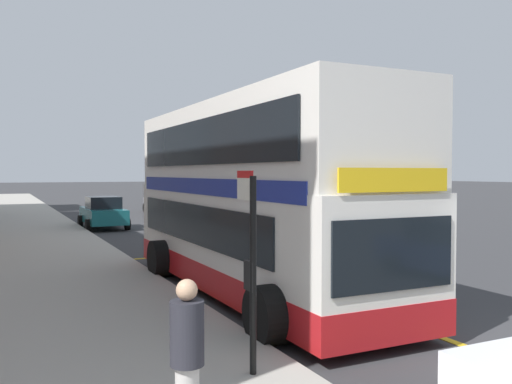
% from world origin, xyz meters
% --- Properties ---
extents(ground_plane, '(260.00, 260.00, 0.00)m').
position_xyz_m(ground_plane, '(0.00, 32.00, 0.00)').
color(ground_plane, '#333335').
extents(pavement_near, '(6.00, 76.00, 0.14)m').
position_xyz_m(pavement_near, '(-7.00, 32.00, 0.07)').
color(pavement_near, '#A39E93').
rests_on(pavement_near, ground).
extents(double_decker_bus, '(3.29, 10.16, 4.40)m').
position_xyz_m(double_decker_bus, '(-2.46, 6.53, 2.06)').
color(double_decker_bus, white).
rests_on(double_decker_bus, ground).
extents(bus_bay_markings, '(3.09, 12.46, 0.01)m').
position_xyz_m(bus_bay_markings, '(-2.46, 6.47, 0.01)').
color(bus_bay_markings, gold).
rests_on(bus_bay_markings, ground).
extents(bus_stop_sign, '(0.09, 0.51, 2.72)m').
position_xyz_m(bus_stop_sign, '(-4.76, 1.62, 1.74)').
color(bus_stop_sign, black).
rests_on(bus_stop_sign, pavement_near).
extents(parked_car_grey_distant, '(2.09, 4.20, 1.62)m').
position_xyz_m(parked_car_grey_distant, '(2.78, 32.32, 0.80)').
color(parked_car_grey_distant, slate).
rests_on(parked_car_grey_distant, ground).
extents(parked_car_teal_ahead, '(2.09, 4.20, 1.62)m').
position_xyz_m(parked_car_teal_ahead, '(-2.96, 23.02, 0.80)').
color(parked_car_teal_ahead, '#196066').
rests_on(parked_car_teal_ahead, ground).
extents(pedestrian_waiting_near_sign, '(0.34, 0.34, 1.65)m').
position_xyz_m(pedestrian_waiting_near_sign, '(-6.16, 0.12, 1.03)').
color(pedestrian_waiting_near_sign, '#B7B2AD').
rests_on(pedestrian_waiting_near_sign, pavement_near).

